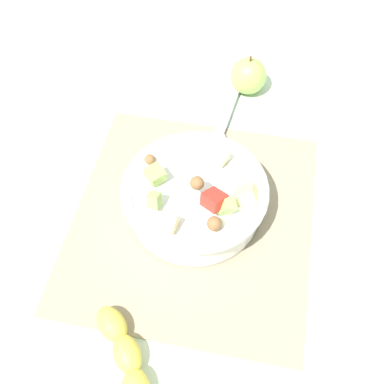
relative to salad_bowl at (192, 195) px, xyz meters
The scene contains 6 objects.
ground_plane 0.05m from the salad_bowl, 11.93° to the left, with size 2.40×2.40×0.00m, color silver.
placemat 0.04m from the salad_bowl, 11.93° to the left, with size 0.41×0.38×0.01m, color gray.
salad_bowl is the anchor object (origin of this frame).
serving_spoon 0.20m from the salad_bowl, behind, with size 0.24×0.05×0.01m.
whole_apple 0.30m from the salad_bowl, behind, with size 0.07×0.07×0.08m.
banana_whole 0.25m from the salad_bowl, ahead, with size 0.14×0.11×0.04m.
Camera 1 is at (0.39, 0.08, 0.64)m, focal length 44.10 mm.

